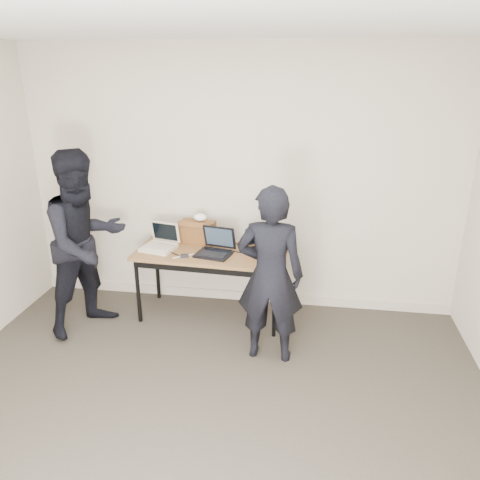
% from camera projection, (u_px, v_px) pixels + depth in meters
% --- Properties ---
extents(room, '(4.60, 4.60, 2.80)m').
position_uv_depth(room, '(181.00, 270.00, 2.71)').
color(room, '#3A342C').
rests_on(room, ground).
extents(desk, '(1.53, 0.73, 0.72)m').
position_uv_depth(desk, '(210.00, 258.00, 4.68)').
color(desk, brown).
rests_on(desk, ground).
extents(laptop_beige, '(0.38, 0.37, 0.26)m').
position_uv_depth(laptop_beige, '(160.00, 244.00, 4.73)').
color(laptop_beige, beige).
rests_on(laptop_beige, desk).
extents(laptop_center, '(0.39, 0.38, 0.26)m').
position_uv_depth(laptop_center, '(215.00, 248.00, 4.60)').
color(laptop_center, black).
rests_on(laptop_center, desk).
extents(laptop_right, '(0.43, 0.42, 0.23)m').
position_uv_depth(laptop_right, '(262.00, 245.00, 4.70)').
color(laptop_right, black).
rests_on(laptop_right, desk).
extents(leather_satchel, '(0.38, 0.23, 0.25)m').
position_uv_depth(leather_satchel, '(198.00, 232.00, 4.85)').
color(leather_satchel, brown).
rests_on(leather_satchel, desk).
extents(tissue, '(0.15, 0.12, 0.08)m').
position_uv_depth(tissue, '(200.00, 217.00, 4.79)').
color(tissue, white).
rests_on(tissue, leather_satchel).
extents(equipment_box, '(0.27, 0.24, 0.14)m').
position_uv_depth(equipment_box, '(275.00, 242.00, 4.72)').
color(equipment_box, black).
rests_on(equipment_box, desk).
extents(power_brick, '(0.08, 0.06, 0.03)m').
position_uv_depth(power_brick, '(184.00, 256.00, 4.53)').
color(power_brick, black).
rests_on(power_brick, desk).
extents(cables, '(1.14, 0.48, 0.01)m').
position_uv_depth(cables, '(215.00, 252.00, 4.65)').
color(cables, black).
rests_on(cables, desk).
extents(person_typist, '(0.59, 0.40, 1.58)m').
position_uv_depth(person_typist, '(270.00, 276.00, 3.97)').
color(person_typist, black).
rests_on(person_typist, ground).
extents(person_observer, '(1.02, 1.09, 1.78)m').
position_uv_depth(person_observer, '(86.00, 243.00, 4.43)').
color(person_observer, black).
rests_on(person_observer, ground).
extents(baseboard, '(4.50, 0.03, 0.10)m').
position_uv_depth(baseboard, '(240.00, 295.00, 5.24)').
color(baseboard, '#C1B4A0').
rests_on(baseboard, ground).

